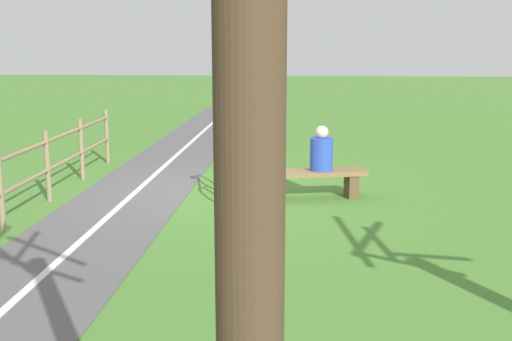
{
  "coord_description": "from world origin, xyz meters",
  "views": [
    {
      "loc": [
        -1.62,
        10.21,
        2.48
      ],
      "look_at": [
        -0.95,
        2.02,
        0.8
      ],
      "focal_mm": 43.41,
      "sensor_mm": 36.0,
      "label": 1
    }
  ],
  "objects_px": {
    "backpack": "(246,174)",
    "tree_near_bench": "(243,132)",
    "bicycle": "(220,173)",
    "bench": "(310,179)",
    "person_seated": "(321,152)"
  },
  "relations": [
    {
      "from": "bicycle",
      "to": "tree_near_bench",
      "type": "xyz_separation_m",
      "value": [
        -1.26,
        8.46,
        1.89
      ]
    },
    {
      "from": "bench",
      "to": "person_seated",
      "type": "xyz_separation_m",
      "value": [
        -0.17,
        -0.04,
        0.45
      ]
    },
    {
      "from": "bicycle",
      "to": "backpack",
      "type": "xyz_separation_m",
      "value": [
        -0.36,
        -0.76,
        -0.18
      ]
    },
    {
      "from": "person_seated",
      "to": "tree_near_bench",
      "type": "bearing_deg",
      "value": 74.6
    },
    {
      "from": "backpack",
      "to": "person_seated",
      "type": "bearing_deg",
      "value": 147.83
    },
    {
      "from": "bicycle",
      "to": "bench",
      "type": "bearing_deg",
      "value": 73.67
    },
    {
      "from": "backpack",
      "to": "tree_near_bench",
      "type": "height_order",
      "value": "tree_near_bench"
    },
    {
      "from": "tree_near_bench",
      "to": "person_seated",
      "type": "bearing_deg",
      "value": -92.83
    },
    {
      "from": "bicycle",
      "to": "tree_near_bench",
      "type": "distance_m",
      "value": 8.76
    },
    {
      "from": "bicycle",
      "to": "tree_near_bench",
      "type": "relative_size",
      "value": 0.35
    },
    {
      "from": "bench",
      "to": "backpack",
      "type": "relative_size",
      "value": 4.65
    },
    {
      "from": "bicycle",
      "to": "backpack",
      "type": "relative_size",
      "value": 4.2
    },
    {
      "from": "backpack",
      "to": "tree_near_bench",
      "type": "distance_m",
      "value": 9.49
    },
    {
      "from": "person_seated",
      "to": "tree_near_bench",
      "type": "relative_size",
      "value": 0.15
    },
    {
      "from": "person_seated",
      "to": "backpack",
      "type": "height_order",
      "value": "person_seated"
    }
  ]
}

